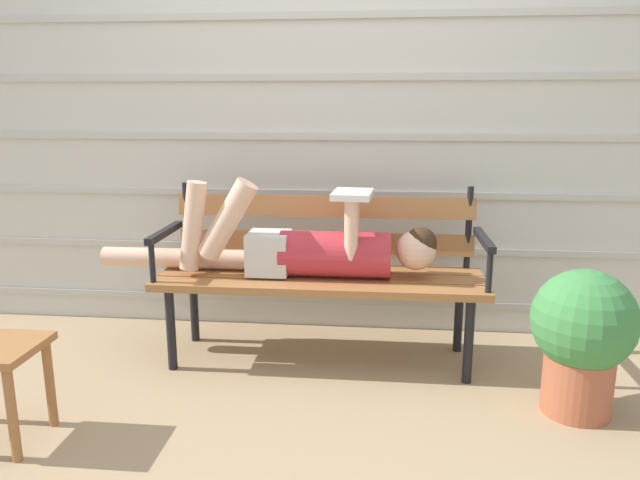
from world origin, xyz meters
TOP-DOWN VIEW (x-y plane):
  - ground_plane at (0.00, 0.00)m, footprint 12.00×12.00m
  - house_siding at (0.00, 0.67)m, footprint 4.86×0.08m
  - park_bench at (0.00, 0.24)m, footprint 1.59×0.48m
  - reclining_person at (-0.07, 0.17)m, footprint 1.68×0.26m
  - potted_plant at (1.11, -0.24)m, footprint 0.42×0.42m

SIDE VIEW (x-z plane):
  - ground_plane at x=0.00m, z-range 0.00..0.00m
  - potted_plant at x=1.11m, z-range 0.04..0.65m
  - park_bench at x=0.00m, z-range 0.05..0.91m
  - reclining_person at x=-0.07m, z-range 0.34..0.82m
  - house_siding at x=0.00m, z-range 0.00..2.48m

